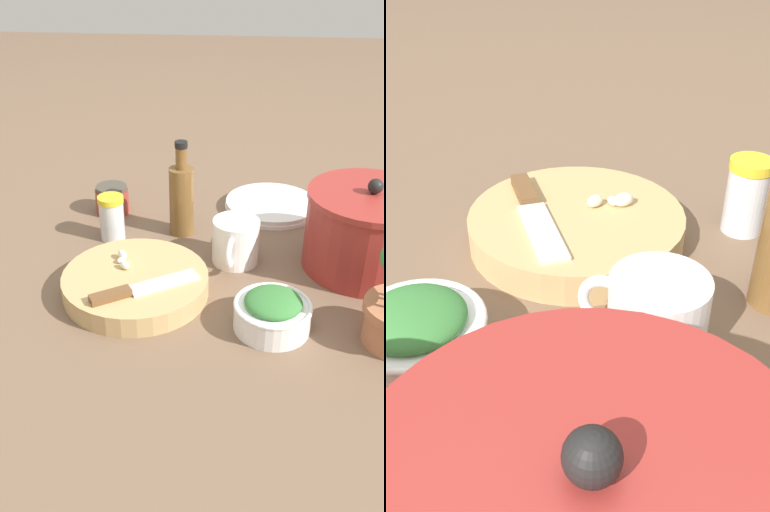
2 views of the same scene
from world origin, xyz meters
TOP-DOWN VIEW (x-y plane):
  - ground_plane at (0.00, 0.00)m, footprint 5.00×5.00m
  - cutting_board at (0.04, -0.11)m, footprint 0.26×0.26m
  - chef_knife at (0.09, -0.09)m, footprint 0.13×0.18m
  - garlic_cloves at (0.00, -0.13)m, footprint 0.06×0.04m
  - herb_bowl at (0.12, 0.14)m, footprint 0.13×0.13m
  - spice_jar at (-0.16, -0.19)m, footprint 0.05×0.05m
  - coffee_mug at (-0.09, 0.07)m, footprint 0.13×0.09m

SIDE VIEW (x-z plane):
  - ground_plane at x=0.00m, z-range 0.00..0.00m
  - cutting_board at x=0.04m, z-range 0.00..0.04m
  - herb_bowl at x=0.12m, z-range 0.00..0.07m
  - chef_knife at x=0.09m, z-range 0.04..0.05m
  - coffee_mug at x=-0.09m, z-range 0.00..0.09m
  - garlic_cloves at x=0.00m, z-range 0.04..0.06m
  - spice_jar at x=-0.16m, z-range 0.00..0.10m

